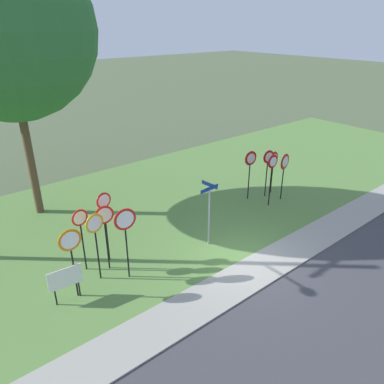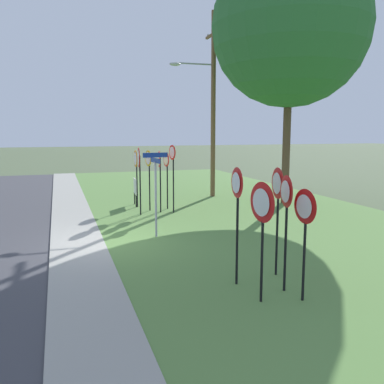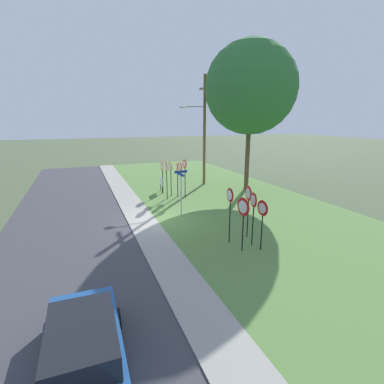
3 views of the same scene
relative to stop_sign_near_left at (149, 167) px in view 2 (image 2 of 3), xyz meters
The scene contains 18 objects.
ground_plane 5.68m from the stop_sign_near_left, 26.84° to the right, with size 160.00×160.00×0.00m, color #4C5B3D.
sidewalk_strip 6.06m from the stop_sign_near_left, 33.96° to the right, with size 44.00×1.60×0.06m, color #99968C.
grass_median 6.26m from the stop_sign_near_left, 36.88° to the left, with size 44.00×12.00×0.04m, color #567F3D.
stop_sign_near_left is the anchor object (origin of this frame).
stop_sign_near_right 1.02m from the stop_sign_near_left, 34.28° to the right, with size 0.79×0.12×2.75m.
stop_sign_far_left 0.85m from the stop_sign_near_left, 100.76° to the left, with size 0.61×0.12×2.48m.
stop_sign_far_center 1.17m from the stop_sign_near_left, 46.67° to the left, with size 0.61×0.13×2.83m.
stop_sign_far_right 1.07m from the stop_sign_near_left, 160.42° to the right, with size 0.75×0.09×2.55m.
stop_sign_center_tall 0.64m from the stop_sign_near_left, 33.15° to the left, with size 0.69×0.13×2.59m.
yield_sign_near_left 8.96m from the stop_sign_near_left, ahead, with size 0.74×0.13×2.58m.
yield_sign_near_right 9.15m from the stop_sign_near_left, ahead, with size 0.68×0.10×2.64m.
yield_sign_far_left 9.87m from the stop_sign_near_left, ahead, with size 0.68×0.13×2.51m.
yield_sign_far_right 10.20m from the stop_sign_near_left, ahead, with size 0.81×0.14×2.44m.
yield_sign_center 10.45m from the stop_sign_near_left, ahead, with size 0.70×0.12×2.30m.
street_name_post 4.53m from the stop_sign_near_left, ahead, with size 0.96×0.81×2.73m.
utility_pole 5.73m from the stop_sign_near_left, 126.56° to the left, with size 2.10×2.42×9.30m.
notice_board 1.74m from the stop_sign_near_left, 164.94° to the right, with size 1.10×0.12×1.25m.
oak_tree_left 8.97m from the stop_sign_near_left, 89.02° to the left, with size 7.12×7.12×11.57m.
Camera 2 is at (12.62, -1.28, 3.47)m, focal length 38.98 mm.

